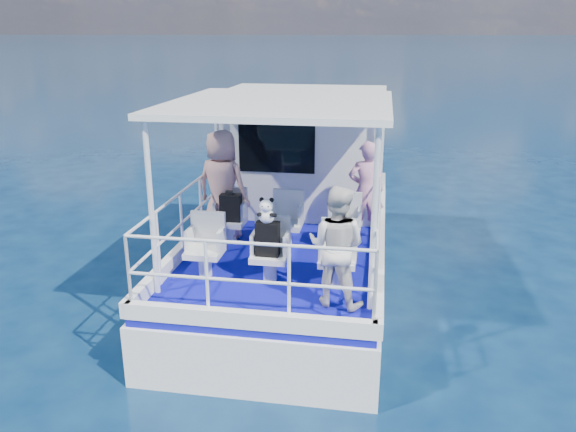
% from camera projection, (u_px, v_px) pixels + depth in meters
% --- Properties ---
extents(ground, '(2000.00, 2000.00, 0.00)m').
position_uv_depth(ground, '(284.00, 303.00, 8.86)').
color(ground, '#081E3D').
rests_on(ground, ground).
extents(hull, '(3.00, 7.00, 1.60)m').
position_uv_depth(hull, '(294.00, 277.00, 9.80)').
color(hull, white).
rests_on(hull, ground).
extents(deck, '(2.90, 6.90, 0.10)m').
position_uv_depth(deck, '(294.00, 231.00, 9.53)').
color(deck, '#0C0B9E').
rests_on(deck, hull).
extents(cabin, '(2.85, 2.00, 2.20)m').
position_uv_depth(cabin, '(305.00, 150.00, 10.39)').
color(cabin, white).
rests_on(cabin, deck).
extents(canopy, '(3.00, 3.20, 0.08)m').
position_uv_depth(canopy, '(281.00, 104.00, 7.69)').
color(canopy, white).
rests_on(canopy, cabin).
extents(canopy_posts, '(2.77, 2.97, 2.20)m').
position_uv_depth(canopy_posts, '(281.00, 185.00, 8.00)').
color(canopy_posts, white).
rests_on(canopy_posts, deck).
extents(railings, '(2.84, 3.59, 1.00)m').
position_uv_depth(railings, '(277.00, 232.00, 7.89)').
color(railings, white).
rests_on(railings, deck).
extents(seat_port_fwd, '(0.48, 0.46, 0.38)m').
position_uv_depth(seat_port_fwd, '(230.00, 231.00, 8.85)').
color(seat_port_fwd, silver).
rests_on(seat_port_fwd, deck).
extents(seat_center_fwd, '(0.48, 0.46, 0.38)m').
position_uv_depth(seat_center_fwd, '(286.00, 234.00, 8.71)').
color(seat_center_fwd, silver).
rests_on(seat_center_fwd, deck).
extents(seat_stbd_fwd, '(0.48, 0.46, 0.38)m').
position_uv_depth(seat_stbd_fwd, '(344.00, 237.00, 8.57)').
color(seat_stbd_fwd, silver).
rests_on(seat_stbd_fwd, deck).
extents(seat_port_aft, '(0.48, 0.46, 0.38)m').
position_uv_depth(seat_port_aft, '(205.00, 262.00, 7.63)').
color(seat_port_aft, silver).
rests_on(seat_port_aft, deck).
extents(seat_center_aft, '(0.48, 0.46, 0.38)m').
position_uv_depth(seat_center_aft, '(270.00, 267.00, 7.49)').
color(seat_center_aft, silver).
rests_on(seat_center_aft, deck).
extents(seat_stbd_aft, '(0.48, 0.46, 0.38)m').
position_uv_depth(seat_stbd_aft, '(337.00, 271.00, 7.35)').
color(seat_stbd_aft, silver).
rests_on(seat_stbd_aft, deck).
extents(passenger_port_fwd, '(0.75, 0.61, 1.75)m').
position_uv_depth(passenger_port_fwd, '(222.00, 185.00, 8.83)').
color(passenger_port_fwd, tan).
rests_on(passenger_port_fwd, deck).
extents(passenger_stbd_fwd, '(0.63, 0.47, 1.58)m').
position_uv_depth(passenger_stbd_fwd, '(366.00, 190.00, 8.88)').
color(passenger_stbd_fwd, pink).
rests_on(passenger_stbd_fwd, deck).
extents(passenger_stbd_aft, '(0.85, 0.73, 1.49)m').
position_uv_depth(passenger_stbd_aft, '(336.00, 247.00, 6.67)').
color(passenger_stbd_aft, silver).
rests_on(passenger_stbd_aft, deck).
extents(backpack_port, '(0.32, 0.18, 0.42)m').
position_uv_depth(backpack_port, '(231.00, 208.00, 8.67)').
color(backpack_port, black).
rests_on(backpack_port, seat_port_fwd).
extents(backpack_center, '(0.30, 0.17, 0.46)m').
position_uv_depth(backpack_center, '(268.00, 239.00, 7.31)').
color(backpack_center, black).
rests_on(backpack_center, seat_center_aft).
extents(compact_camera, '(0.10, 0.06, 0.06)m').
position_uv_depth(compact_camera, '(229.00, 193.00, 8.60)').
color(compact_camera, black).
rests_on(compact_camera, backpack_port).
extents(panda, '(0.22, 0.18, 0.34)m').
position_uv_depth(panda, '(267.00, 210.00, 7.17)').
color(panda, white).
rests_on(panda, backpack_center).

